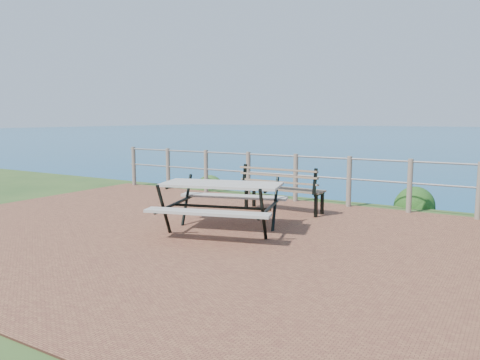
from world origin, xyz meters
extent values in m
cube|color=brown|center=(0.00, 0.00, 0.00)|extent=(10.00, 7.00, 0.12)
cylinder|color=#6B5B4C|center=(-4.60, 3.35, 0.52)|extent=(0.10, 0.10, 1.00)
cylinder|color=#6B5B4C|center=(-3.45, 3.35, 0.52)|extent=(0.10, 0.10, 1.00)
cylinder|color=#6B5B4C|center=(-2.30, 3.35, 0.52)|extent=(0.10, 0.10, 1.00)
cylinder|color=#6B5B4C|center=(-1.15, 3.35, 0.52)|extent=(0.10, 0.10, 1.00)
cylinder|color=#6B5B4C|center=(0.00, 3.35, 0.52)|extent=(0.10, 0.10, 1.00)
cylinder|color=#6B5B4C|center=(1.15, 3.35, 0.52)|extent=(0.10, 0.10, 1.00)
cylinder|color=#6B5B4C|center=(2.30, 3.35, 0.52)|extent=(0.10, 0.10, 1.00)
cylinder|color=#6B5B4C|center=(3.45, 3.35, 0.52)|extent=(0.10, 0.10, 1.00)
cylinder|color=slate|center=(0.00, 3.35, 0.97)|extent=(9.40, 0.04, 0.04)
cylinder|color=slate|center=(0.00, 3.35, 0.57)|extent=(9.40, 0.04, 0.04)
cube|color=gray|center=(0.14, 0.30, 0.76)|extent=(1.93, 1.22, 0.04)
cube|color=gray|center=(0.14, 0.30, 0.46)|extent=(1.80, 0.76, 0.04)
cube|color=gray|center=(0.14, 0.30, 0.46)|extent=(1.80, 0.76, 0.04)
cylinder|color=black|center=(0.14, 0.30, 0.41)|extent=(1.50, 0.48, 0.04)
cube|color=brown|center=(0.26, 2.22, 0.45)|extent=(1.56, 0.41, 0.04)
cube|color=brown|center=(0.26, 2.22, 0.72)|extent=(1.56, 0.14, 0.35)
cube|color=black|center=(0.26, 2.22, 0.23)|extent=(0.05, 0.06, 0.43)
cube|color=black|center=(0.26, 2.22, 0.23)|extent=(0.05, 0.06, 0.43)
cube|color=black|center=(0.26, 2.22, 0.23)|extent=(0.05, 0.06, 0.43)
cube|color=black|center=(0.26, 2.22, 0.23)|extent=(0.05, 0.06, 0.43)
ellipsoid|color=#2E5520|center=(-2.76, 4.02, 0.00)|extent=(0.74, 0.74, 0.47)
ellipsoid|color=#1E3C12|center=(2.21, 4.24, 0.00)|extent=(0.80, 0.80, 0.55)
camera|label=1|loc=(4.03, -5.58, 1.77)|focal=35.00mm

